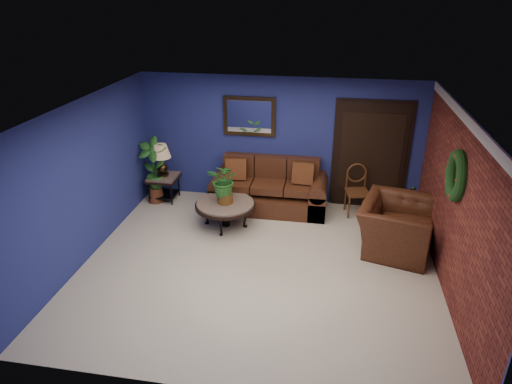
% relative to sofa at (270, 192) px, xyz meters
% --- Properties ---
extents(floor, '(5.50, 5.50, 0.00)m').
position_rel_sofa_xyz_m(floor, '(0.13, -2.08, -0.33)').
color(floor, beige).
rests_on(floor, ground).
extents(wall_back, '(5.50, 0.04, 2.50)m').
position_rel_sofa_xyz_m(wall_back, '(0.13, 0.42, 0.92)').
color(wall_back, navy).
rests_on(wall_back, ground).
extents(wall_left, '(0.04, 5.00, 2.50)m').
position_rel_sofa_xyz_m(wall_left, '(-2.62, -2.08, 0.92)').
color(wall_left, navy).
rests_on(wall_left, ground).
extents(wall_right_brick, '(0.04, 5.00, 2.50)m').
position_rel_sofa_xyz_m(wall_right_brick, '(2.88, -2.08, 0.92)').
color(wall_right_brick, maroon).
rests_on(wall_right_brick, ground).
extents(ceiling, '(5.50, 5.00, 0.02)m').
position_rel_sofa_xyz_m(ceiling, '(0.13, -2.08, 2.17)').
color(ceiling, silver).
rests_on(ceiling, wall_back).
extents(crown_molding, '(0.03, 5.00, 0.14)m').
position_rel_sofa_xyz_m(crown_molding, '(2.85, -2.08, 2.10)').
color(crown_molding, white).
rests_on(crown_molding, wall_right_brick).
extents(wall_mirror, '(1.02, 0.06, 0.77)m').
position_rel_sofa_xyz_m(wall_mirror, '(-0.47, 0.38, 1.39)').
color(wall_mirror, '#3B2A14').
rests_on(wall_mirror, wall_back).
extents(closet_door, '(1.44, 0.06, 2.18)m').
position_rel_sofa_xyz_m(closet_door, '(1.88, 0.39, 0.72)').
color(closet_door, black).
rests_on(closet_door, wall_back).
extents(wreath, '(0.16, 0.72, 0.72)m').
position_rel_sofa_xyz_m(wreath, '(2.82, -2.03, 1.37)').
color(wreath, black).
rests_on(wreath, wall_right_brick).
extents(sofa, '(2.22, 0.96, 1.00)m').
position_rel_sofa_xyz_m(sofa, '(0.00, 0.00, 0.00)').
color(sofa, '#4D2716').
rests_on(sofa, ground).
extents(coffee_table, '(1.10, 1.10, 0.47)m').
position_rel_sofa_xyz_m(coffee_table, '(-0.68, -0.91, 0.08)').
color(coffee_table, '#56504B').
rests_on(coffee_table, ground).
extents(end_table, '(0.58, 0.58, 0.53)m').
position_rel_sofa_xyz_m(end_table, '(-2.17, -0.03, 0.08)').
color(end_table, '#56504B').
rests_on(end_table, ground).
extents(table_lamp, '(0.38, 0.38, 0.64)m').
position_rel_sofa_xyz_m(table_lamp, '(-2.17, -0.03, 0.61)').
color(table_lamp, '#3B2A14').
rests_on(table_lamp, end_table).
extents(side_chair, '(0.49, 0.49, 0.98)m').
position_rel_sofa_xyz_m(side_chair, '(1.67, 0.04, 0.22)').
color(side_chair, '#542918').
rests_on(side_chair, ground).
extents(armchair, '(1.43, 1.54, 0.84)m').
position_rel_sofa_xyz_m(armchair, '(2.28, -1.21, 0.09)').
color(armchair, '#4D2716').
rests_on(armchair, ground).
extents(coffee_plant, '(0.64, 0.59, 0.75)m').
position_rel_sofa_xyz_m(coffee_plant, '(-0.68, -0.91, 0.56)').
color(coffee_plant, brown).
rests_on(coffee_plant, coffee_table).
extents(floor_plant, '(0.43, 0.37, 0.84)m').
position_rel_sofa_xyz_m(floor_plant, '(2.48, -0.42, 0.11)').
color(floor_plant, brown).
rests_on(floor_plant, ground).
extents(tall_plant, '(0.59, 0.41, 1.35)m').
position_rel_sofa_xyz_m(tall_plant, '(-2.32, -0.13, 0.39)').
color(tall_plant, brown).
rests_on(tall_plant, ground).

